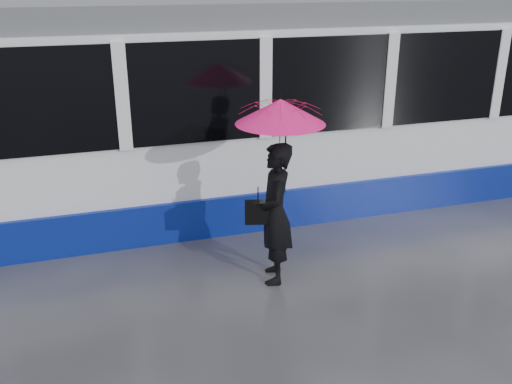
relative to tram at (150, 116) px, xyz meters
name	(u,v)px	position (x,y,z in m)	size (l,w,h in m)	color
ground	(240,276)	(0.73, -2.50, -1.64)	(90.00, 90.00, 0.00)	#2A2A2F
rails	(199,206)	(0.73, 0.00, -1.63)	(34.00, 1.51, 0.02)	#3F3D38
tram	(150,116)	(0.00, 0.00, 0.00)	(26.00, 2.56, 3.35)	white
woman	(275,214)	(1.14, -2.70, -0.72)	(0.67, 0.44, 1.84)	black
umbrella	(280,129)	(1.19, -2.70, 0.38)	(1.32, 1.32, 1.24)	#F81482
handbag	(258,212)	(0.92, -2.68, -0.68)	(0.35, 0.22, 0.46)	black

